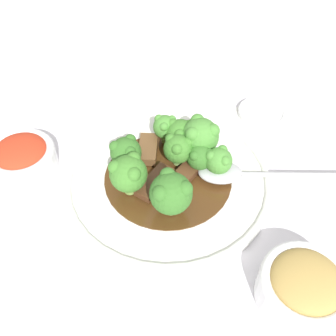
{
  "coord_description": "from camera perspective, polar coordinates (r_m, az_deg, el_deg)",
  "views": [
    {
      "loc": [
        0.25,
        0.27,
        0.44
      ],
      "look_at": [
        0.0,
        0.0,
        0.03
      ],
      "focal_mm": 42.0,
      "sensor_mm": 36.0,
      "label": 1
    }
  ],
  "objects": [
    {
      "name": "ground_plane",
      "position": [
        0.58,
        -0.0,
        -2.26
      ],
      "size": [
        4.0,
        4.0,
        0.0
      ],
      "primitive_type": "plane",
      "color": "silver"
    },
    {
      "name": "main_plate",
      "position": [
        0.57,
        -0.0,
        -1.61
      ],
      "size": [
        0.3,
        0.3,
        0.02
      ],
      "color": "white",
      "rests_on": "ground_plane"
    },
    {
      "name": "beef_strip_0",
      "position": [
        0.56,
        2.26,
        -1.17
      ],
      "size": [
        0.06,
        0.04,
        0.01
      ],
      "color": "#56331E",
      "rests_on": "main_plate"
    },
    {
      "name": "beef_strip_1",
      "position": [
        0.55,
        -1.64,
        -2.27
      ],
      "size": [
        0.07,
        0.04,
        0.01
      ],
      "color": "#56331E",
      "rests_on": "main_plate"
    },
    {
      "name": "beef_strip_2",
      "position": [
        0.59,
        -2.93,
        2.78
      ],
      "size": [
        0.06,
        0.06,
        0.01
      ],
      "color": "brown",
      "rests_on": "main_plate"
    },
    {
      "name": "broccoli_floret_0",
      "position": [
        0.56,
        4.66,
        1.68
      ],
      "size": [
        0.04,
        0.04,
        0.04
      ],
      "color": "#8EB756",
      "rests_on": "main_plate"
    },
    {
      "name": "broccoli_floret_1",
      "position": [
        0.56,
        1.49,
        2.87
      ],
      "size": [
        0.04,
        0.04,
        0.05
      ],
      "color": "#8EB756",
      "rests_on": "main_plate"
    },
    {
      "name": "broccoli_floret_2",
      "position": [
        0.56,
        -6.15,
        2.35
      ],
      "size": [
        0.04,
        0.04,
        0.05
      ],
      "color": "#7FA84C",
      "rests_on": "main_plate"
    },
    {
      "name": "broccoli_floret_3",
      "position": [
        0.5,
        0.43,
        -3.6
      ],
      "size": [
        0.06,
        0.06,
        0.06
      ],
      "color": "#8EB756",
      "rests_on": "main_plate"
    },
    {
      "name": "broccoli_floret_4",
      "position": [
        0.59,
        1.84,
        4.99
      ],
      "size": [
        0.05,
        0.05,
        0.05
      ],
      "color": "#8EB756",
      "rests_on": "main_plate"
    },
    {
      "name": "broccoli_floret_5",
      "position": [
        0.52,
        -5.78,
        -0.76
      ],
      "size": [
        0.05,
        0.05,
        0.06
      ],
      "color": "#7FA84C",
      "rests_on": "main_plate"
    },
    {
      "name": "broccoli_floret_6",
      "position": [
        0.57,
        4.71,
        4.72
      ],
      "size": [
        0.05,
        0.05,
        0.06
      ],
      "color": "#8EB756",
      "rests_on": "main_plate"
    },
    {
      "name": "broccoli_floret_7",
      "position": [
        0.59,
        -0.45,
        6.03
      ],
      "size": [
        0.04,
        0.04,
        0.05
      ],
      "color": "#7FA84C",
      "rests_on": "main_plate"
    },
    {
      "name": "broccoli_floret_8",
      "position": [
        0.55,
        7.38,
        1.11
      ],
      "size": [
        0.04,
        0.04,
        0.04
      ],
      "color": "#7FA84C",
      "rests_on": "main_plate"
    },
    {
      "name": "serving_spoon",
      "position": [
        0.57,
        9.65,
        -0.68
      ],
      "size": [
        0.18,
        0.18,
        0.01
      ],
      "color": "#B7B7BC",
      "rests_on": "main_plate"
    },
    {
      "name": "side_bowl_kimchi",
      "position": [
        0.62,
        -20.41,
        1.51
      ],
      "size": [
        0.1,
        0.1,
        0.05
      ],
      "color": "white",
      "rests_on": "ground_plane"
    },
    {
      "name": "side_bowl_appetizer",
      "position": [
        0.48,
        19.11,
        -15.95
      ],
      "size": [
        0.1,
        0.1,
        0.06
      ],
      "color": "white",
      "rests_on": "ground_plane"
    },
    {
      "name": "sauce_dish",
      "position": [
        0.7,
        13.52,
        7.78
      ],
      "size": [
        0.08,
        0.08,
        0.01
      ],
      "color": "white",
      "rests_on": "ground_plane"
    },
    {
      "name": "paper_napkin",
      "position": [
        0.72,
        14.09,
        8.41
      ],
      "size": [
        0.14,
        0.08,
        0.01
      ],
      "color": "silver",
      "rests_on": "ground_plane"
    }
  ]
}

